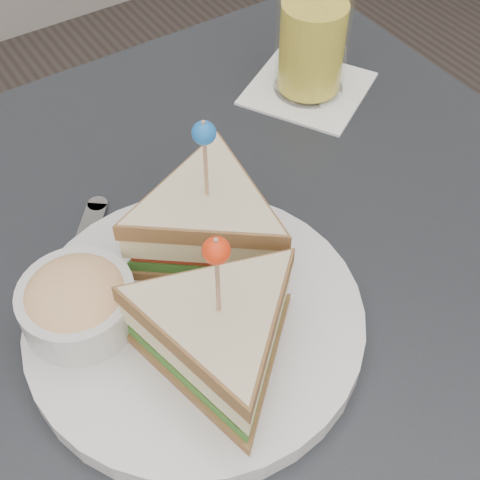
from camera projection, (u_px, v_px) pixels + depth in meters
table at (237, 332)px, 0.67m from camera, size 0.80×0.80×0.75m
plate_meal at (197, 288)px, 0.55m from camera, size 0.34×0.34×0.17m
cutlery_knife at (70, 285)px, 0.61m from camera, size 0.14×0.17×0.01m
drink_set at (313, 35)px, 0.75m from camera, size 0.18×0.18×0.17m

